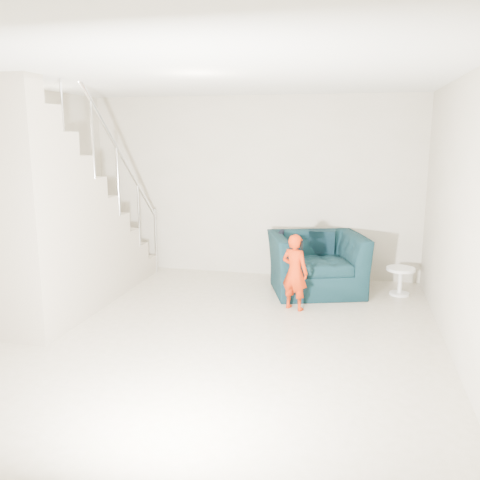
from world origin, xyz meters
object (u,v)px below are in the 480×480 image
(toddler, at_px, (295,272))
(staircase, at_px, (54,235))
(armchair, at_px, (316,263))
(side_table, at_px, (400,277))

(toddler, relative_size, staircase, 0.26)
(toddler, xyz_separation_m, staircase, (-2.83, -0.67, 0.47))
(armchair, relative_size, toddler, 1.29)
(staircase, bearing_deg, toddler, 13.21)
(side_table, relative_size, staircase, 0.10)
(armchair, bearing_deg, toddler, -121.84)
(side_table, height_order, staircase, staircase)
(armchair, distance_m, toddler, 0.84)
(side_table, bearing_deg, armchair, -175.99)
(toddler, height_order, side_table, toddler)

